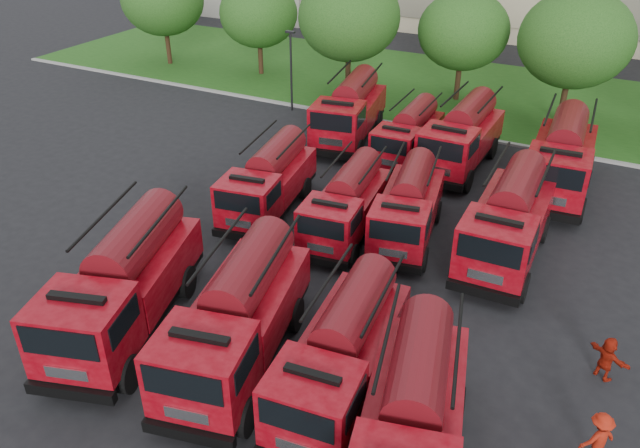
% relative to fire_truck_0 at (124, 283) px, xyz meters
% --- Properties ---
extents(ground, '(140.00, 140.00, 0.00)m').
position_rel_fire_truck_0_xyz_m(ground, '(4.11, 4.55, -1.82)').
color(ground, black).
rests_on(ground, ground).
extents(lawn, '(70.00, 16.00, 0.12)m').
position_rel_fire_truck_0_xyz_m(lawn, '(4.11, 30.55, -1.76)').
color(lawn, '#1B4D14').
rests_on(lawn, ground).
extents(curb, '(70.00, 0.30, 0.14)m').
position_rel_fire_truck_0_xyz_m(curb, '(4.11, 22.45, -1.75)').
color(curb, gray).
rests_on(curb, ground).
extents(tree_0, '(6.30, 6.30, 7.70)m').
position_rel_fire_truck_0_xyz_m(tree_0, '(-19.89, 26.55, 3.20)').
color(tree_0, '#382314').
rests_on(tree_0, ground).
extents(tree_1, '(5.71, 5.71, 6.98)m').
position_rel_fire_truck_0_xyz_m(tree_1, '(-11.89, 27.55, 2.73)').
color(tree_1, '#382314').
rests_on(tree_1, ground).
extents(tree_2, '(6.72, 6.72, 8.22)m').
position_rel_fire_truck_0_xyz_m(tree_2, '(-3.89, 26.05, 3.53)').
color(tree_2, '#382314').
rests_on(tree_2, ground).
extents(tree_3, '(5.88, 5.88, 7.19)m').
position_rel_fire_truck_0_xyz_m(tree_3, '(3.11, 28.55, 2.86)').
color(tree_3, '#382314').
rests_on(tree_3, ground).
extents(tree_4, '(6.55, 6.55, 8.01)m').
position_rel_fire_truck_0_xyz_m(tree_4, '(10.11, 27.05, 3.40)').
color(tree_4, '#382314').
rests_on(tree_4, ground).
extents(lamp_post_0, '(0.60, 0.25, 5.11)m').
position_rel_fire_truck_0_xyz_m(lamp_post_0, '(-5.89, 21.75, 1.07)').
color(lamp_post_0, black).
rests_on(lamp_post_0, ground).
extents(fire_truck_0, '(4.93, 8.40, 3.62)m').
position_rel_fire_truck_0_xyz_m(fire_truck_0, '(0.00, 0.00, 0.00)').
color(fire_truck_0, black).
rests_on(fire_truck_0, ground).
extents(fire_truck_1, '(4.21, 8.07, 3.50)m').
position_rel_fire_truck_0_xyz_m(fire_truck_1, '(4.36, 0.32, -0.06)').
color(fire_truck_1, black).
rests_on(fire_truck_1, ground).
extents(fire_truck_2, '(3.09, 7.15, 3.16)m').
position_rel_fire_truck_0_xyz_m(fire_truck_2, '(7.90, 0.53, -0.23)').
color(fire_truck_2, black).
rests_on(fire_truck_2, ground).
extents(fire_truck_3, '(4.08, 7.62, 3.30)m').
position_rel_fire_truck_0_xyz_m(fire_truck_3, '(10.63, -1.02, -0.16)').
color(fire_truck_3, black).
rests_on(fire_truck_3, ground).
extents(fire_truck_4, '(3.42, 7.16, 3.13)m').
position_rel_fire_truck_0_xyz_m(fire_truck_4, '(-0.02, 9.35, -0.25)').
color(fire_truck_4, black).
rests_on(fire_truck_4, ground).
extents(fire_truck_5, '(2.97, 6.70, 2.95)m').
position_rel_fire_truck_0_xyz_m(fire_truck_5, '(4.00, 9.12, -0.34)').
color(fire_truck_5, black).
rests_on(fire_truck_5, ground).
extents(fire_truck_6, '(3.43, 6.89, 3.00)m').
position_rel_fire_truck_0_xyz_m(fire_truck_6, '(6.42, 10.08, -0.31)').
color(fire_truck_6, black).
rests_on(fire_truck_6, ground).
extents(fire_truck_7, '(2.93, 7.66, 3.46)m').
position_rel_fire_truck_0_xyz_m(fire_truck_7, '(10.51, 10.44, -0.08)').
color(fire_truck_7, black).
rests_on(fire_truck_7, ground).
extents(fire_truck_8, '(3.92, 8.07, 3.52)m').
position_rel_fire_truck_0_xyz_m(fire_truck_8, '(-0.47, 18.98, -0.05)').
color(fire_truck_8, black).
rests_on(fire_truck_8, ground).
extents(fire_truck_9, '(2.49, 6.47, 2.92)m').
position_rel_fire_truck_0_xyz_m(fire_truck_9, '(3.58, 17.79, -0.36)').
color(fire_truck_9, black).
rests_on(fire_truck_9, ground).
extents(fire_truck_10, '(2.90, 7.63, 3.45)m').
position_rel_fire_truck_0_xyz_m(fire_truck_10, '(6.36, 18.21, -0.09)').
color(fire_truck_10, black).
rests_on(fire_truck_10, ground).
extents(fire_truck_11, '(3.27, 8.08, 3.61)m').
position_rel_fire_truck_0_xyz_m(fire_truck_11, '(11.42, 17.59, -0.00)').
color(fire_truck_11, black).
rests_on(fire_truck_11, ground).
extents(firefighter_4, '(0.96, 0.76, 1.71)m').
position_rel_fire_truck_0_xyz_m(firefighter_4, '(2.58, 4.63, -1.82)').
color(firefighter_4, black).
rests_on(firefighter_4, ground).
extents(firefighter_5, '(1.52, 1.27, 1.53)m').
position_rel_fire_truck_0_xyz_m(firefighter_5, '(14.94, 4.87, -1.82)').
color(firefighter_5, '#A31C0C').
rests_on(firefighter_5, ground).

